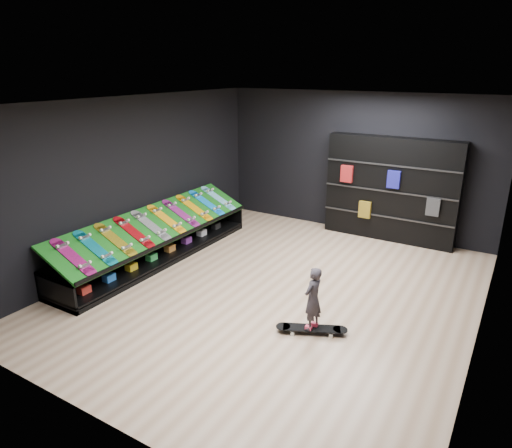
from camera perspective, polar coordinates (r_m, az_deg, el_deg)
The scene contains 21 objects.
floor at distance 7.58m, azimuth 2.49°, elevation -8.23°, with size 6.00×7.00×0.01m, color tan.
ceiling at distance 6.75m, azimuth 2.86°, elevation 15.02°, with size 6.00×7.00×0.01m, color white.
wall_back at distance 10.15m, azimuth 12.21°, elevation 7.44°, with size 6.00×0.02×3.00m, color black.
wall_front at distance 4.47m, azimuth -19.51°, elevation -8.36°, with size 6.00×0.02×3.00m, color black.
wall_left at distance 8.80m, azimuth -14.86°, elevation 5.47°, with size 0.02×7.00×3.00m, color black.
wall_right at distance 6.26m, azimuth 27.59°, elevation -1.59°, with size 0.02×7.00×3.00m, color black.
display_rack at distance 8.86m, azimuth -12.13°, elevation -2.71°, with size 0.90×4.50×0.50m, color black, non-canonical shape.
turf_ramp at distance 8.67m, azimuth -12.10°, elevation 0.05°, with size 1.00×4.50×0.04m, color #0D520E.
back_shelving at distance 9.83m, azimuth 16.52°, elevation 4.15°, with size 2.68×0.31×2.15m, color black.
floor_skateboard at distance 6.48m, azimuth 6.94°, elevation -13.03°, with size 0.98×0.22×0.09m, color black, non-canonical shape.
child at distance 6.32m, azimuth 7.06°, elevation -10.63°, with size 0.20×0.14×0.54m, color black.
display_board_0 at distance 7.48m, azimuth -21.91°, elevation -3.84°, with size 0.98×0.22×0.09m, color #E5198C, non-canonical shape.
display_board_1 at distance 7.72m, azimuth -19.46°, elevation -2.84°, with size 0.98×0.22×0.09m, color #0C8C99, non-canonical shape.
display_board_2 at distance 7.97m, azimuth -17.17°, elevation -1.90°, with size 0.98×0.22×0.09m, color yellow, non-canonical shape.
display_board_3 at distance 8.23m, azimuth -15.02°, elevation -1.02°, with size 0.98×0.22×0.09m, color red, non-canonical shape.
display_board_4 at distance 8.51m, azimuth -13.01°, elevation -0.18°, with size 0.98×0.22×0.09m, color black, non-canonical shape.
display_board_5 at distance 8.80m, azimuth -11.12°, elevation 0.59°, with size 0.98×0.22×0.09m, color orange, non-canonical shape.
display_board_6 at distance 9.10m, azimuth -9.36°, elevation 1.32°, with size 0.98×0.22×0.09m, color #2626BF, non-canonical shape.
display_board_7 at distance 9.41m, azimuth -7.72°, elevation 2.00°, with size 0.98×0.22×0.09m, color yellow, non-canonical shape.
display_board_8 at distance 9.73m, azimuth -6.18°, elevation 2.63°, with size 0.98×0.22×0.09m, color blue, non-canonical shape.
display_board_9 at distance 10.05m, azimuth -4.73°, elevation 3.22°, with size 0.98×0.22×0.09m, color #0CB2E5, non-canonical shape.
Camera 1 is at (3.19, -5.93, 3.48)m, focal length 32.00 mm.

